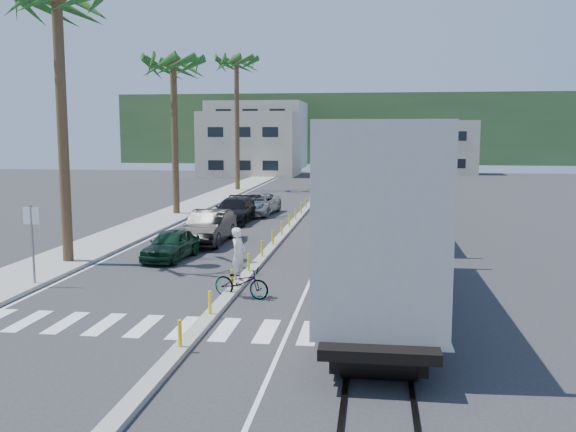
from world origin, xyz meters
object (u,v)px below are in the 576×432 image
Objects in this scene: cyclist at (241,276)px; car_second at (209,227)px; street_sign at (32,233)px; car_lead at (171,244)px.

car_second is at bearing 36.40° from cyclist.
street_sign reaches higher than car_lead.
car_second is (3.94, 9.65, -1.14)m from street_sign.
street_sign is 6.61m from car_lead.
cyclist is at bearing -3.26° from street_sign.
car_second is 2.11× the size of cyclist.
street_sign is 0.59× the size of car_second.
cyclist reaches higher than car_lead.
street_sign is 7.82m from cyclist.
cyclist is at bearing -69.29° from car_second.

